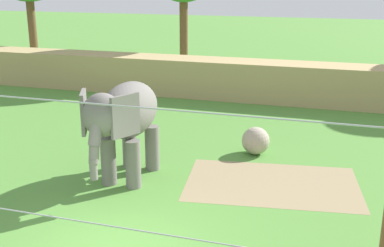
% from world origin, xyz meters
% --- Properties ---
extents(dirt_patch, '(4.91, 3.52, 0.01)m').
position_xyz_m(dirt_patch, '(2.47, 4.35, 0.00)').
color(dirt_patch, '#937F5B').
rests_on(dirt_patch, ground).
extents(embankment_wall, '(36.00, 1.80, 1.70)m').
position_xyz_m(embankment_wall, '(0.00, 13.51, 0.85)').
color(embankment_wall, tan).
rests_on(embankment_wall, ground).
extents(elephant, '(1.53, 3.63, 2.69)m').
position_xyz_m(elephant, '(-1.32, 3.45, 1.78)').
color(elephant, slate).
rests_on(elephant, ground).
extents(enrichment_ball, '(0.86, 0.86, 0.86)m').
position_xyz_m(enrichment_ball, '(1.63, 6.49, 0.43)').
color(enrichment_ball, tan).
rests_on(enrichment_ball, ground).
extents(cable_fence, '(10.26, 0.20, 4.04)m').
position_xyz_m(cable_fence, '(0.00, -2.82, 2.03)').
color(cable_fence, brown).
rests_on(cable_fence, ground).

